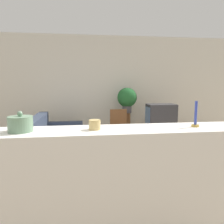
{
  "coord_description": "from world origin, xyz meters",
  "views": [
    {
      "loc": [
        -0.2,
        -2.36,
        1.48
      ],
      "look_at": [
        0.43,
        2.35,
        0.85
      ],
      "focal_mm": 35.0,
      "sensor_mm": 36.0,
      "label": 1
    }
  ],
  "objects_px": {
    "couch": "(55,145)",
    "wooden_chair": "(119,126)",
    "potted_plant": "(127,98)",
    "television": "(161,116)",
    "decorative_bowl": "(20,124)"
  },
  "relations": [
    {
      "from": "couch",
      "to": "wooden_chair",
      "type": "bearing_deg",
      "value": 24.71
    },
    {
      "from": "couch",
      "to": "potted_plant",
      "type": "relative_size",
      "value": 3.08
    },
    {
      "from": "potted_plant",
      "to": "couch",
      "type": "bearing_deg",
      "value": -146.77
    },
    {
      "from": "wooden_chair",
      "to": "potted_plant",
      "type": "xyz_separation_m",
      "value": [
        0.27,
        0.45,
        0.61
      ]
    },
    {
      "from": "television",
      "to": "wooden_chair",
      "type": "distance_m",
      "value": 0.98
    },
    {
      "from": "couch",
      "to": "wooden_chair",
      "type": "height_order",
      "value": "wooden_chair"
    },
    {
      "from": "potted_plant",
      "to": "wooden_chair",
      "type": "bearing_deg",
      "value": -121.05
    },
    {
      "from": "couch",
      "to": "wooden_chair",
      "type": "relative_size",
      "value": 2.23
    },
    {
      "from": "television",
      "to": "wooden_chair",
      "type": "bearing_deg",
      "value": 171.8
    },
    {
      "from": "television",
      "to": "decorative_bowl",
      "type": "bearing_deg",
      "value": -128.41
    },
    {
      "from": "television",
      "to": "decorative_bowl",
      "type": "distance_m",
      "value": 3.7
    },
    {
      "from": "couch",
      "to": "potted_plant",
      "type": "distance_m",
      "value": 2.15
    },
    {
      "from": "television",
      "to": "decorative_bowl",
      "type": "relative_size",
      "value": 3.19
    },
    {
      "from": "wooden_chair",
      "to": "potted_plant",
      "type": "height_order",
      "value": "potted_plant"
    },
    {
      "from": "couch",
      "to": "potted_plant",
      "type": "xyz_separation_m",
      "value": [
        1.66,
        1.09,
        0.82
      ]
    }
  ]
}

